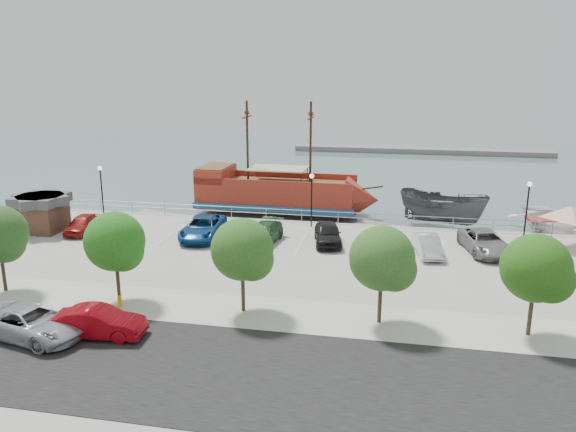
# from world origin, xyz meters

# --- Properties ---
(ground) EXTENTS (160.00, 160.00, 0.00)m
(ground) POSITION_xyz_m (0.00, 0.00, -1.00)
(ground) COLOR #405E5F
(street) EXTENTS (100.00, 8.00, 0.04)m
(street) POSITION_xyz_m (0.00, -16.00, 0.01)
(street) COLOR black
(street) RESTS_ON land_slab
(sidewalk) EXTENTS (100.00, 4.00, 0.05)m
(sidewalk) POSITION_xyz_m (0.00, -10.00, 0.01)
(sidewalk) COLOR beige
(sidewalk) RESTS_ON land_slab
(seawall_railing) EXTENTS (50.00, 0.06, 1.00)m
(seawall_railing) POSITION_xyz_m (0.00, 7.80, 0.53)
(seawall_railing) COLOR gray
(seawall_railing) RESTS_ON land_slab
(far_shore) EXTENTS (40.00, 3.00, 0.80)m
(far_shore) POSITION_xyz_m (10.00, 55.00, -0.60)
(far_shore) COLOR gray
(far_shore) RESTS_ON ground
(pirate_ship) EXTENTS (17.23, 5.16, 10.82)m
(pirate_ship) POSITION_xyz_m (-3.20, 13.79, 0.81)
(pirate_ship) COLOR #A32D1C
(pirate_ship) RESTS_ON ground
(patrol_boat) EXTENTS (8.35, 6.26, 3.05)m
(patrol_boat) POSITION_xyz_m (10.40, 11.53, 0.52)
(patrol_boat) COLOR #494D4E
(patrol_boat) RESTS_ON ground
(speedboat) EXTENTS (6.89, 8.66, 1.61)m
(speedboat) POSITION_xyz_m (19.32, 12.03, -0.20)
(speedboat) COLOR white
(speedboat) RESTS_ON ground
(dock_west) EXTENTS (7.81, 4.19, 0.43)m
(dock_west) POSITION_xyz_m (-13.09, 9.20, -0.79)
(dock_west) COLOR gray
(dock_west) RESTS_ON ground
(dock_mid) EXTENTS (8.00, 4.95, 0.44)m
(dock_mid) POSITION_xyz_m (6.99, 9.20, -0.78)
(dock_mid) COLOR slate
(dock_mid) RESTS_ON ground
(dock_east) EXTENTS (7.77, 3.19, 0.43)m
(dock_east) POSITION_xyz_m (16.66, 9.20, -0.78)
(dock_east) COLOR gray
(dock_east) RESTS_ON ground
(shed) EXTENTS (3.53, 3.53, 2.82)m
(shed) POSITION_xyz_m (-20.26, 1.32, 1.50)
(shed) COLOR #543224
(shed) RESTS_ON land_slab
(canopy_tent) EXTENTS (4.38, 4.38, 3.47)m
(canopy_tent) POSITION_xyz_m (18.47, 4.70, 3.02)
(canopy_tent) COLOR slate
(canopy_tent) RESTS_ON land_slab
(street_van) EXTENTS (5.81, 3.53, 1.51)m
(street_van) POSITION_xyz_m (-9.98, -14.74, 0.75)
(street_van) COLOR #A7A9AD
(street_van) RESTS_ON street
(street_sedan) EXTENTS (4.50, 1.86, 1.45)m
(street_sedan) POSITION_xyz_m (-6.92, -14.05, 0.72)
(street_sedan) COLOR maroon
(street_sedan) RESTS_ON street
(fire_hydrant) EXTENTS (0.23, 0.23, 0.67)m
(fire_hydrant) POSITION_xyz_m (-7.56, -10.80, 0.37)
(fire_hydrant) COLOR #E6A607
(fire_hydrant) RESTS_ON sidewalk
(lamp_post_left) EXTENTS (0.36, 0.36, 4.28)m
(lamp_post_left) POSITION_xyz_m (-18.00, 6.50, 2.94)
(lamp_post_left) COLOR black
(lamp_post_left) RESTS_ON land_slab
(lamp_post_mid) EXTENTS (0.36, 0.36, 4.28)m
(lamp_post_mid) POSITION_xyz_m (0.00, 6.50, 2.94)
(lamp_post_mid) COLOR black
(lamp_post_mid) RESTS_ON land_slab
(lamp_post_right) EXTENTS (0.36, 0.36, 4.28)m
(lamp_post_right) POSITION_xyz_m (16.00, 6.50, 2.94)
(lamp_post_right) COLOR black
(lamp_post_right) RESTS_ON land_slab
(tree_b) EXTENTS (3.30, 3.20, 5.00)m
(tree_b) POSITION_xyz_m (-14.85, -10.07, 3.30)
(tree_b) COLOR #473321
(tree_b) RESTS_ON sidewalk
(tree_c) EXTENTS (3.30, 3.20, 5.00)m
(tree_c) POSITION_xyz_m (-7.85, -10.07, 3.30)
(tree_c) COLOR #473321
(tree_c) RESTS_ON sidewalk
(tree_d) EXTENTS (3.30, 3.20, 5.00)m
(tree_d) POSITION_xyz_m (-0.85, -10.07, 3.30)
(tree_d) COLOR #473321
(tree_d) RESTS_ON sidewalk
(tree_e) EXTENTS (3.30, 3.20, 5.00)m
(tree_e) POSITION_xyz_m (6.15, -10.07, 3.30)
(tree_e) COLOR #473321
(tree_e) RESTS_ON sidewalk
(tree_f) EXTENTS (3.30, 3.20, 5.00)m
(tree_f) POSITION_xyz_m (13.15, -10.07, 3.30)
(tree_f) COLOR #473321
(tree_f) RESTS_ON sidewalk
(parked_car_a) EXTENTS (2.11, 4.28, 1.40)m
(parked_car_a) POSITION_xyz_m (-16.94, 1.45, 0.70)
(parked_car_a) COLOR maroon
(parked_car_a) RESTS_ON land_slab
(parked_car_c) EXTENTS (3.09, 5.89, 1.58)m
(parked_car_c) POSITION_xyz_m (-7.43, 1.96, 0.79)
(parked_car_c) COLOR navy
(parked_car_c) RESTS_ON land_slab
(parked_car_d) EXTENTS (2.51, 5.02, 1.40)m
(parked_car_d) POSITION_xyz_m (-2.76, 1.57, 0.70)
(parked_car_d) COLOR #215629
(parked_car_d) RESTS_ON land_slab
(parked_car_e) EXTENTS (2.66, 4.83, 1.56)m
(parked_car_e) POSITION_xyz_m (1.84, 2.33, 0.78)
(parked_car_e) COLOR black
(parked_car_e) RESTS_ON land_slab
(parked_car_f) EXTENTS (2.06, 4.29, 1.36)m
(parked_car_f) POSITION_xyz_m (8.81, 1.21, 0.68)
(parked_car_f) COLOR silver
(parked_car_f) RESTS_ON land_slab
(parked_car_g) EXTENTS (3.53, 5.79, 1.50)m
(parked_car_g) POSITION_xyz_m (12.65, 2.47, 0.75)
(parked_car_g) COLOR gray
(parked_car_g) RESTS_ON land_slab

